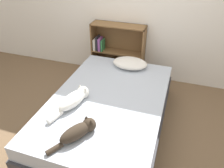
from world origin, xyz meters
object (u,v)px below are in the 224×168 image
(cat_dark, at_px, (79,131))
(bookshelf, at_px, (117,50))
(pillow, at_px, (130,63))
(cat_light, at_px, (74,99))
(bed, at_px, (108,113))

(cat_dark, xyz_separation_m, bookshelf, (-0.24, 1.96, -0.06))
(pillow, bearing_deg, cat_dark, -94.52)
(cat_light, height_order, bookshelf, bookshelf)
(cat_dark, bearing_deg, cat_light, 61.65)
(bookshelf, bearing_deg, bed, -77.22)
(cat_light, bearing_deg, bookshelf, 14.28)
(bed, height_order, bookshelf, bookshelf)
(pillow, distance_m, cat_light, 1.11)
(pillow, bearing_deg, cat_light, -109.96)
(pillow, distance_m, bookshelf, 0.60)
(pillow, bearing_deg, bed, -93.98)
(pillow, xyz_separation_m, cat_dark, (-0.12, -1.47, 0.01))
(bed, distance_m, bookshelf, 1.36)
(cat_dark, bearing_deg, pillow, 25.45)
(cat_dark, relative_size, bookshelf, 0.52)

